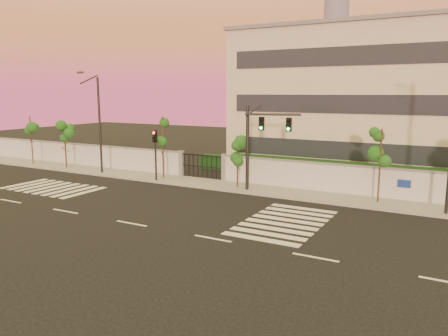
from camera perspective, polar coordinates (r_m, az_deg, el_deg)
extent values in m
plane|color=black|center=(23.81, -11.98, -7.12)|extent=(120.00, 120.00, 0.00)
cube|color=gray|center=(32.18, 0.31, -2.34)|extent=(60.00, 3.00, 0.15)
cube|color=#B8BBC0|center=(44.08, -19.10, 1.64)|extent=(25.00, 0.30, 2.00)
cube|color=slate|center=(43.95, -19.18, 3.01)|extent=(25.00, 0.36, 0.12)
cube|color=#B8BBC0|center=(29.71, 27.26, -2.64)|extent=(31.00, 0.30, 2.00)
cube|color=slate|center=(35.83, -5.57, 0.53)|extent=(0.35, 0.35, 2.20)
cube|color=slate|center=(33.75, 0.04, 0.01)|extent=(0.35, 0.35, 2.20)
cube|color=black|center=(32.74, 17.76, -1.13)|extent=(20.00, 2.00, 1.80)
cube|color=black|center=(44.75, -15.42, 1.56)|extent=(12.00, 1.80, 1.40)
cube|color=black|center=(39.11, 1.02, 0.62)|extent=(6.00, 1.50, 1.20)
cube|color=beige|center=(39.60, 20.31, 7.98)|extent=(24.00, 12.00, 12.00)
cube|color=#262D38|center=(33.93, 18.40, 1.95)|extent=(22.00, 0.08, 1.40)
cube|color=#262D38|center=(33.66, 18.72, 7.86)|extent=(22.00, 0.08, 1.40)
cube|color=#262D38|center=(33.76, 19.05, 13.80)|extent=(22.00, 0.08, 1.40)
cube|color=slate|center=(39.94, 20.85, 16.75)|extent=(24.40, 12.40, 0.30)
cylinder|color=slate|center=(311.47, 14.43, 18.40)|extent=(16.00, 16.00, 110.00)
cube|color=silver|center=(36.58, -24.61, -1.87)|extent=(0.50, 4.00, 0.02)
cube|color=silver|center=(35.86, -23.75, -2.02)|extent=(0.50, 4.00, 0.02)
cube|color=silver|center=(35.16, -22.86, -2.18)|extent=(0.50, 4.00, 0.02)
cube|color=silver|center=(34.47, -21.93, -2.35)|extent=(0.50, 4.00, 0.02)
cube|color=silver|center=(33.79, -20.96, -2.52)|extent=(0.50, 4.00, 0.02)
cube|color=silver|center=(33.11, -19.95, -2.70)|extent=(0.50, 4.00, 0.02)
cube|color=silver|center=(32.45, -18.90, -2.89)|extent=(0.50, 4.00, 0.02)
cube|color=silver|center=(31.80, -17.80, -3.08)|extent=(0.50, 4.00, 0.02)
cube|color=silver|center=(20.98, 4.72, -9.24)|extent=(4.00, 0.50, 0.02)
cube|color=silver|center=(21.76, 5.71, -8.54)|extent=(4.00, 0.50, 0.02)
cube|color=silver|center=(22.55, 6.62, -7.90)|extent=(4.00, 0.50, 0.02)
cube|color=silver|center=(23.35, 7.47, -7.30)|extent=(4.00, 0.50, 0.02)
cube|color=silver|center=(24.16, 8.26, -6.73)|extent=(4.00, 0.50, 0.02)
cube|color=silver|center=(24.97, 9.00, -6.20)|extent=(4.00, 0.50, 0.02)
cube|color=silver|center=(25.79, 9.68, -5.70)|extent=(4.00, 0.50, 0.02)
cube|color=silver|center=(26.61, 10.33, -5.24)|extent=(4.00, 0.50, 0.02)
cube|color=silver|center=(31.12, -26.10, -3.90)|extent=(2.00, 0.15, 0.01)
cube|color=silver|center=(27.25, -20.00, -5.33)|extent=(2.00, 0.15, 0.01)
cube|color=silver|center=(23.81, -11.98, -7.10)|extent=(2.00, 0.15, 0.01)
cube|color=silver|center=(21.01, -1.46, -9.19)|extent=(2.00, 0.15, 0.01)
cube|color=silver|center=(19.12, 11.84, -11.36)|extent=(2.00, 0.15, 0.01)
cube|color=silver|center=(18.44, 27.25, -13.10)|extent=(2.00, 0.15, 0.01)
cylinder|color=#382314|center=(45.43, -23.84, 3.26)|extent=(0.11, 0.11, 4.64)
sphere|color=#154C18|center=(45.32, -23.96, 5.01)|extent=(0.99, 0.99, 0.99)
sphere|color=#154C18|center=(45.23, -23.48, 4.14)|extent=(0.75, 0.75, 0.75)
sphere|color=#154C18|center=(45.49, -24.26, 4.41)|extent=(0.72, 0.72, 0.72)
cylinder|color=#382314|center=(41.92, -20.02, 2.78)|extent=(0.13, 0.13, 4.30)
sphere|color=#154C18|center=(41.80, -20.12, 4.53)|extent=(1.18, 1.18, 1.18)
sphere|color=#154C18|center=(41.72, -19.51, 3.67)|extent=(0.90, 0.90, 0.90)
sphere|color=#154C18|center=(41.98, -20.54, 3.94)|extent=(0.86, 0.86, 0.86)
cylinder|color=#382314|center=(34.72, -7.99, 2.52)|extent=(0.12, 0.12, 5.00)
sphere|color=#154C18|center=(34.56, -8.05, 4.99)|extent=(1.09, 1.09, 1.09)
sphere|color=#154C18|center=(34.59, -7.36, 3.76)|extent=(0.83, 0.83, 0.83)
sphere|color=#154C18|center=(34.67, -8.57, 4.16)|extent=(0.79, 0.79, 0.79)
cylinder|color=#382314|center=(31.12, 1.76, 0.48)|extent=(0.11, 0.11, 3.61)
sphere|color=#154C18|center=(30.96, 1.77, 2.46)|extent=(0.97, 0.97, 0.97)
sphere|color=#154C18|center=(31.05, 2.42, 1.47)|extent=(0.74, 0.74, 0.74)
sphere|color=#154C18|center=(31.01, 1.22, 1.80)|extent=(0.70, 0.70, 0.70)
cylinder|color=#382314|center=(28.48, 19.68, 0.13)|extent=(0.11, 0.11, 4.69)
sphere|color=#154C18|center=(28.29, 19.84, 2.94)|extent=(0.99, 0.99, 0.99)
sphere|color=#154C18|center=(28.51, 20.44, 1.53)|extent=(0.75, 0.75, 0.75)
sphere|color=#154C18|center=(28.26, 19.21, 2.01)|extent=(0.72, 0.72, 0.72)
cylinder|color=black|center=(30.22, 3.07, 2.49)|extent=(0.23, 0.23, 6.01)
cylinder|color=black|center=(29.25, 6.39, 6.97)|extent=(3.52, 1.40, 0.16)
cube|color=black|center=(29.55, 4.93, 5.80)|extent=(0.34, 0.17, 0.87)
sphere|color=#0CF259|center=(29.47, 4.83, 5.26)|extent=(0.19, 0.19, 0.19)
cube|color=black|center=(28.82, 8.47, 5.63)|extent=(0.34, 0.17, 0.87)
sphere|color=#0CF259|center=(28.73, 8.38, 5.08)|extent=(0.19, 0.19, 0.19)
cylinder|color=black|center=(33.92, -8.92, 1.57)|extent=(0.15, 0.15, 4.11)
cube|color=black|center=(33.70, -9.04, 4.10)|extent=(0.32, 0.16, 0.82)
sphere|color=red|center=(33.59, -9.17, 4.51)|extent=(0.18, 0.18, 0.18)
cylinder|color=black|center=(38.07, -15.91, 5.23)|extent=(0.18, 0.18, 8.11)
cylinder|color=black|center=(37.34, -17.19, 11.00)|extent=(0.10, 1.94, 0.79)
cube|color=#3F3F44|center=(36.73, -18.28, 11.77)|extent=(0.51, 0.25, 0.15)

